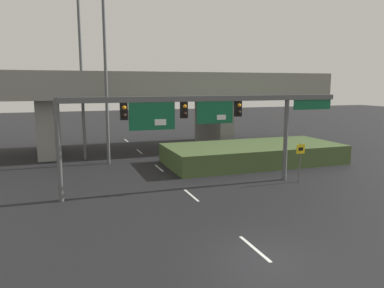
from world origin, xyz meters
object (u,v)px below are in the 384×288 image
at_px(speed_limit_sign, 300,157).
at_px(highway_light_pole_far, 81,72).
at_px(parked_sedan_near_right, 297,154).
at_px(signal_gantry, 201,113).
at_px(highway_light_pole_near, 106,76).

bearing_deg(speed_limit_sign, highway_light_pole_far, 135.75).
distance_m(highway_light_pole_far, parked_sedan_near_right, 18.58).
height_order(signal_gantry, highway_light_pole_near, highway_light_pole_near).
distance_m(signal_gantry, highway_light_pole_near, 10.31).
relative_size(speed_limit_sign, parked_sedan_near_right, 0.53).
bearing_deg(parked_sedan_near_right, speed_limit_sign, -113.05).
xyz_separation_m(highway_light_pole_near, parked_sedan_near_right, (14.35, -4.52, -6.17)).
bearing_deg(signal_gantry, parked_sedan_near_right, 24.42).
relative_size(signal_gantry, highway_light_pole_far, 1.28).
height_order(speed_limit_sign, highway_light_pole_near, highway_light_pole_near).
xyz_separation_m(signal_gantry, highway_light_pole_near, (-4.40, 9.03, 2.30)).
distance_m(signal_gantry, speed_limit_sign, 7.09).
relative_size(speed_limit_sign, highway_light_pole_near, 0.19).
height_order(signal_gantry, parked_sedan_near_right, signal_gantry).
bearing_deg(highway_light_pole_far, highway_light_pole_near, -54.22).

